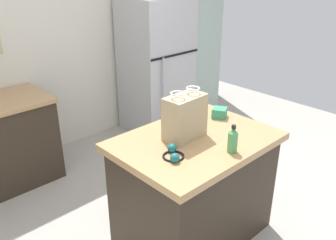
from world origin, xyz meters
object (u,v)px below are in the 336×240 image
(kitchen_island, at_px, (194,188))
(shopping_bag, at_px, (185,117))
(bottle, at_px, (233,140))
(refrigerator, at_px, (156,66))
(tall_cabinet, at_px, (192,40))
(small_box, at_px, (219,113))
(ear_defenders, at_px, (173,154))

(kitchen_island, xyz_separation_m, shopping_bag, (-0.05, 0.07, 0.61))
(bottle, bearing_deg, refrigerator, 60.83)
(kitchen_island, xyz_separation_m, refrigerator, (1.21, 1.80, 0.40))
(kitchen_island, distance_m, refrigerator, 2.21)
(refrigerator, relative_size, tall_cabinet, 0.78)
(kitchen_island, relative_size, small_box, 10.42)
(ear_defenders, bearing_deg, kitchen_island, 15.49)
(refrigerator, bearing_deg, kitchen_island, -123.87)
(shopping_bag, xyz_separation_m, small_box, (0.48, 0.06, -0.13))
(bottle, bearing_deg, tall_cabinet, 48.97)
(small_box, xyz_separation_m, ear_defenders, (-0.75, -0.21, -0.02))
(bottle, relative_size, ear_defenders, 0.96)
(tall_cabinet, distance_m, bottle, 2.81)
(refrigerator, bearing_deg, small_box, -114.94)
(small_box, bearing_deg, shopping_bag, -172.71)
(shopping_bag, relative_size, bottle, 1.86)
(shopping_bag, height_order, bottle, shopping_bag)
(tall_cabinet, bearing_deg, ear_defenders, -139.14)
(shopping_bag, distance_m, ear_defenders, 0.34)
(kitchen_island, bearing_deg, refrigerator, 56.13)
(shopping_bag, bearing_deg, tall_cabinet, 42.11)
(small_box, relative_size, ear_defenders, 0.55)
(tall_cabinet, distance_m, small_box, 2.22)
(kitchen_island, bearing_deg, bottle, -84.64)
(kitchen_island, distance_m, bottle, 0.62)
(tall_cabinet, relative_size, ear_defenders, 10.47)
(refrigerator, height_order, shopping_bag, refrigerator)
(kitchen_island, xyz_separation_m, tall_cabinet, (1.87, 1.80, 0.65))
(bottle, bearing_deg, ear_defenders, 146.96)
(refrigerator, distance_m, shopping_bag, 2.16)
(small_box, bearing_deg, bottle, -132.43)
(kitchen_island, height_order, shopping_bag, shopping_bag)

